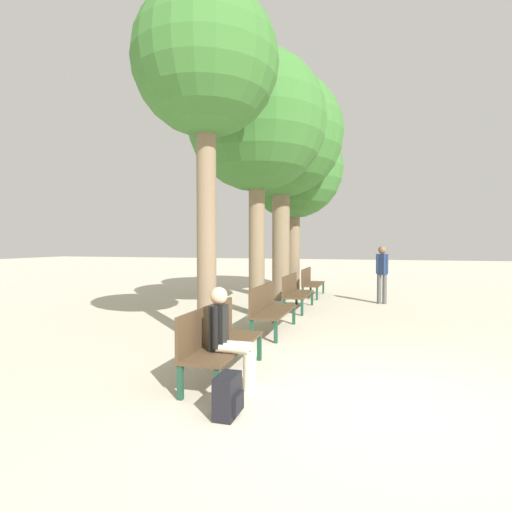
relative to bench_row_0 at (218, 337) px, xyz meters
The scene contains 12 objects.
ground_plane 2.10m from the bench_row_0, 11.84° to the right, with size 80.00×80.00×0.00m, color beige.
bench_row_0 is the anchor object (origin of this frame).
bench_row_1 2.76m from the bench_row_0, 90.00° to the left, with size 0.53×1.78×0.92m.
bench_row_2 5.51m from the bench_row_0, 90.00° to the left, with size 0.53×1.78×0.92m.
bench_row_3 8.27m from the bench_row_0, 90.00° to the left, with size 0.53×1.78×0.92m.
tree_row_0 4.49m from the bench_row_0, 118.12° to the left, with size 2.46×2.46×6.01m.
tree_row_1 6.18m from the bench_row_0, 99.60° to the left, with size 3.37×3.37×6.39m.
tree_row_2 8.55m from the bench_row_0, 96.03° to the left, with size 3.80×3.80×6.98m.
tree_row_3 10.05m from the bench_row_0, 94.72° to the left, with size 3.51×3.51×6.16m.
person_seated 0.41m from the bench_row_0, 51.06° to the right, with size 0.56×0.32×1.21m.
backpack 1.27m from the bench_row_0, 63.61° to the right, with size 0.24×0.36×0.42m.
pedestrian_near 7.57m from the bench_row_0, 72.83° to the left, with size 0.34×0.28×1.68m.
Camera 1 is at (-0.07, -4.42, 1.74)m, focal length 28.00 mm.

